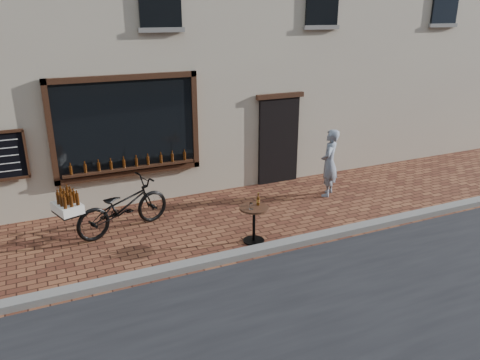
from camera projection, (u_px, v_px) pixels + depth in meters
name	position (u px, v px, depth m)	size (l,w,h in m)	color
ground	(277.00, 255.00, 8.61)	(90.00, 90.00, 0.00)	#4E2519
kerb	(272.00, 247.00, 8.76)	(90.00, 0.25, 0.12)	slate
cargo_bicycle	(121.00, 206.00, 9.37)	(2.41, 1.35, 1.13)	black
bistro_table	(254.00, 217.00, 8.94)	(0.57, 0.57, 0.97)	black
pedestrian	(329.00, 163.00, 11.14)	(0.59, 0.39, 1.63)	gray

